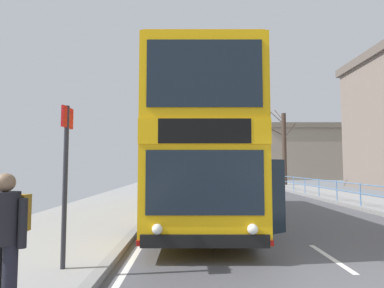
# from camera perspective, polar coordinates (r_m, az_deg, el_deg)

# --- Properties ---
(double_decker_bus_main) EXTENTS (3.24, 10.46, 4.56)m
(double_decker_bus_main) POSITION_cam_1_polar(r_m,az_deg,el_deg) (11.08, 1.26, -1.21)
(double_decker_bus_main) COLOR #F4B20F
(double_decker_bus_main) RESTS_ON ground
(pedestrian_railing_far_kerb) EXTENTS (0.05, 23.87, 0.98)m
(pedestrian_railing_far_kerb) POSITION_cam_1_polar(r_m,az_deg,el_deg) (18.26, 23.28, -6.96)
(pedestrian_railing_far_kerb) COLOR #598CC6
(pedestrian_railing_far_kerb) RESTS_ON ground
(pedestrian_with_backpack) EXTENTS (0.54, 0.52, 1.61)m
(pedestrian_with_backpack) POSITION_cam_1_polar(r_m,az_deg,el_deg) (4.42, -30.71, -13.36)
(pedestrian_with_backpack) COLOR black
(pedestrian_with_backpack) RESTS_ON ground
(bus_stop_sign_near) EXTENTS (0.08, 0.44, 2.73)m
(bus_stop_sign_near) POSITION_cam_1_polar(r_m,az_deg,el_deg) (5.75, -21.92, -3.94)
(bus_stop_sign_near) COLOR #2D2D33
(bus_stop_sign_near) RESTS_ON ground
(bare_tree_far_00) EXTENTS (2.39, 2.98, 7.26)m
(bare_tree_far_00) POSITION_cam_1_polar(r_m,az_deg,el_deg) (30.71, 16.34, -0.66)
(bare_tree_far_00) COLOR #423328
(bare_tree_far_00) RESTS_ON ground
(bare_tree_far_01) EXTENTS (1.48, 1.31, 5.41)m
(bare_tree_far_01) POSITION_cam_1_polar(r_m,az_deg,el_deg) (37.94, 13.39, -2.28)
(bare_tree_far_01) COLOR #423328
(bare_tree_far_01) RESTS_ON ground
(background_building_00) EXTENTS (14.49, 13.07, 7.73)m
(background_building_00) POSITION_cam_1_polar(r_m,az_deg,el_deg) (51.29, 19.65, -1.54)
(background_building_00) COLOR gray
(background_building_00) RESTS_ON ground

